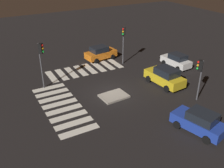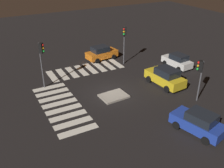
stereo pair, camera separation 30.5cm
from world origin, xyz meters
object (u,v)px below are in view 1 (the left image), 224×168
traffic_light_west (200,70)px  car_white (176,60)px  traffic_light_east (41,55)px  car_blue (199,122)px  car_orange (100,53)px  traffic_light_south (123,36)px  traffic_island (114,96)px  car_yellow (165,77)px

traffic_light_west → car_white: bearing=-80.4°
traffic_light_east → car_blue: bearing=-18.8°
car_orange → traffic_light_south: (-1.70, 2.69, 2.62)m
traffic_island → traffic_light_south: bearing=-126.9°
car_white → traffic_light_south: (5.15, -3.79, 2.68)m
car_yellow → car_orange: bearing=10.0°
traffic_island → traffic_light_south: 8.88m
traffic_island → traffic_light_west: size_ratio=0.67×
traffic_island → traffic_light_east: (5.17, -4.95, 3.45)m
traffic_light_east → traffic_island: bearing=-5.6°
traffic_light_east → traffic_light_south: (-10.11, -1.62, -0.07)m
car_orange → traffic_light_south: bearing=-64.3°
car_white → traffic_light_south: size_ratio=0.84×
car_orange → traffic_light_east: traffic_light_east is taller
car_orange → traffic_light_west: (-3.14, 13.34, 2.12)m
traffic_island → car_yellow: 5.88m
traffic_light_east → traffic_light_south: bearing=47.2°
car_orange → car_white: car_orange is taller
car_yellow → car_white: car_yellow is taller
car_yellow → car_white: 5.27m
car_yellow → car_blue: car_yellow is taller
car_yellow → traffic_light_west: 4.34m
traffic_light_east → traffic_light_south: size_ratio=1.02×
traffic_island → car_white: (-10.09, -2.77, 0.71)m
car_white → car_blue: car_blue is taller
traffic_light_east → traffic_light_west: 14.67m
traffic_island → car_orange: car_orange is taller
traffic_island → car_orange: bearing=-109.3°
traffic_light_west → car_orange: bearing=-38.8°
car_yellow → traffic_light_south: (0.88, -6.87, 2.54)m
traffic_island → car_blue: bearing=111.6°
car_blue → traffic_light_west: size_ratio=1.09×
traffic_island → traffic_light_west: (-6.38, 4.09, 2.88)m
traffic_island → car_white: car_white is taller
traffic_light_south → traffic_island: bearing=2.1°
car_yellow → car_orange: (2.57, -9.56, -0.08)m
car_white → car_yellow: bearing=121.0°
car_white → car_blue: size_ratio=0.90×
car_white → car_blue: 12.60m
car_white → car_orange: bearing=41.8°
car_yellow → traffic_light_west: bearing=-176.6°
car_yellow → traffic_light_east: size_ratio=0.96×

